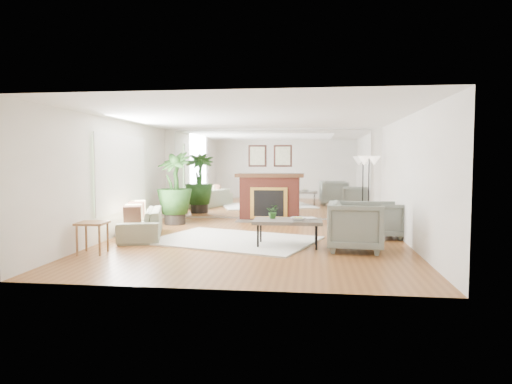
# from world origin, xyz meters

# --- Properties ---
(ground) EXTENTS (7.00, 7.00, 0.00)m
(ground) POSITION_xyz_m (0.00, 0.00, 0.00)
(ground) COLOR brown
(ground) RESTS_ON ground
(wall_left) EXTENTS (0.02, 7.00, 2.50)m
(wall_left) POSITION_xyz_m (-2.99, 0.00, 1.25)
(wall_left) COLOR white
(wall_left) RESTS_ON ground
(wall_right) EXTENTS (0.02, 7.00, 2.50)m
(wall_right) POSITION_xyz_m (2.99, 0.00, 1.25)
(wall_right) COLOR white
(wall_right) RESTS_ON ground
(wall_back) EXTENTS (6.00, 0.02, 2.50)m
(wall_back) POSITION_xyz_m (0.00, 3.49, 1.25)
(wall_back) COLOR white
(wall_back) RESTS_ON ground
(mirror_panel) EXTENTS (5.40, 0.04, 2.40)m
(mirror_panel) POSITION_xyz_m (0.00, 3.47, 1.25)
(mirror_panel) COLOR silver
(mirror_panel) RESTS_ON wall_back
(window_panel) EXTENTS (0.04, 2.40, 1.50)m
(window_panel) POSITION_xyz_m (-2.96, 0.40, 1.35)
(window_panel) COLOR #B2E09E
(window_panel) RESTS_ON wall_left
(fireplace) EXTENTS (1.85, 0.83, 2.05)m
(fireplace) POSITION_xyz_m (0.00, 3.26, 0.66)
(fireplace) COLOR maroon
(fireplace) RESTS_ON ground
(area_rug) EXTENTS (3.66, 3.09, 0.03)m
(area_rug) POSITION_xyz_m (-0.41, -0.04, 0.02)
(area_rug) COLOR silver
(area_rug) RESTS_ON ground
(coffee_table) EXTENTS (1.30, 0.77, 0.51)m
(coffee_table) POSITION_xyz_m (0.70, -0.51, 0.47)
(coffee_table) COLOR #5C5449
(coffee_table) RESTS_ON ground
(sofa) EXTENTS (1.37, 2.20, 0.60)m
(sofa) POSITION_xyz_m (-2.45, 0.19, 0.30)
(sofa) COLOR gray
(sofa) RESTS_ON ground
(armchair_back) EXTENTS (0.94, 0.92, 0.77)m
(armchair_back) POSITION_xyz_m (2.60, 0.70, 0.38)
(armchair_back) COLOR slate
(armchair_back) RESTS_ON ground
(armchair_front) EXTENTS (1.05, 1.03, 0.89)m
(armchair_front) POSITION_xyz_m (1.94, -0.75, 0.45)
(armchair_front) COLOR slate
(armchair_front) RESTS_ON ground
(side_table) EXTENTS (0.53, 0.53, 0.56)m
(side_table) POSITION_xyz_m (-2.65, -1.58, 0.47)
(side_table) COLOR brown
(side_table) RESTS_ON ground
(potted_ficus) EXTENTS (1.11, 1.11, 1.84)m
(potted_ficus) POSITION_xyz_m (-2.33, 2.17, 0.98)
(potted_ficus) COLOR black
(potted_ficus) RESTS_ON ground
(floor_lamp) EXTENTS (0.56, 0.31, 1.74)m
(floor_lamp) POSITION_xyz_m (2.58, 2.77, 1.48)
(floor_lamp) COLOR black
(floor_lamp) RESTS_ON ground
(tabletop_plant) EXTENTS (0.27, 0.24, 0.27)m
(tabletop_plant) POSITION_xyz_m (0.41, -0.39, 0.65)
(tabletop_plant) COLOR #2E6525
(tabletop_plant) RESTS_ON coffee_table
(fruit_bowl) EXTENTS (0.31, 0.31, 0.07)m
(fruit_bowl) POSITION_xyz_m (0.90, -0.67, 0.55)
(fruit_bowl) COLOR brown
(fruit_bowl) RESTS_ON coffee_table
(book) EXTENTS (0.26, 0.31, 0.02)m
(book) POSITION_xyz_m (1.03, -0.34, 0.52)
(book) COLOR brown
(book) RESTS_ON coffee_table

